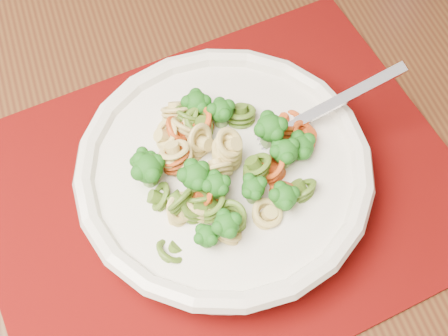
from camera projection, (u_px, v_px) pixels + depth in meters
name	position (u px, v px, depth m)	size (l,w,h in m)	color
dining_table	(256.00, 175.00, 0.71)	(1.56, 1.10, 0.70)	#482B14
placemat	(222.00, 192.00, 0.60)	(0.45, 0.35, 0.00)	#4C0703
pasta_bowl	(224.00, 173.00, 0.58)	(0.28, 0.28, 0.05)	silver
pasta_broccoli_heap	(224.00, 165.00, 0.56)	(0.23, 0.23, 0.06)	tan
fork	(273.00, 135.00, 0.58)	(0.19, 0.02, 0.01)	silver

